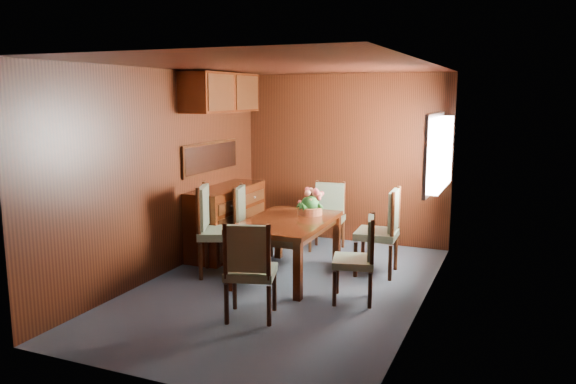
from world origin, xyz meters
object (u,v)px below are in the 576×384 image
at_px(chair_head, 249,266).
at_px(flower_centerpiece, 310,202).
at_px(dining_table, 287,228).
at_px(chair_right_near, 360,254).
at_px(chair_left_near, 214,225).
at_px(sideboard, 227,220).

bearing_deg(chair_head, flower_centerpiece, 74.50).
height_order(dining_table, chair_head, chair_head).
bearing_deg(chair_right_near, flower_centerpiece, 33.14).
bearing_deg(chair_left_near, sideboard, 177.98).
height_order(dining_table, chair_right_near, chair_right_near).
bearing_deg(sideboard, chair_right_near, -26.27).
relative_size(chair_left_near, chair_head, 1.12).
bearing_deg(chair_right_near, sideboard, 50.02).
xyz_separation_m(chair_left_near, chair_head, (1.01, -1.08, -0.06)).
relative_size(sideboard, chair_head, 1.45).
distance_m(sideboard, chair_head, 2.35).
xyz_separation_m(chair_right_near, chair_head, (-0.82, -0.89, 0.03)).
distance_m(sideboard, chair_right_near, 2.39).
height_order(chair_left_near, chair_head, chair_left_near).
height_order(sideboard, chair_left_near, chair_left_near).
bearing_deg(chair_head, chair_left_near, 116.34).
bearing_deg(chair_head, dining_table, 81.01).
xyz_separation_m(dining_table, chair_head, (0.18, -1.33, -0.05)).
distance_m(dining_table, chair_right_near, 1.10).
xyz_separation_m(dining_table, flower_centerpiece, (0.14, 0.36, 0.25)).
xyz_separation_m(chair_left_near, flower_centerpiece, (0.97, 0.61, 0.24)).
xyz_separation_m(sideboard, dining_table, (1.14, -0.62, 0.14)).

